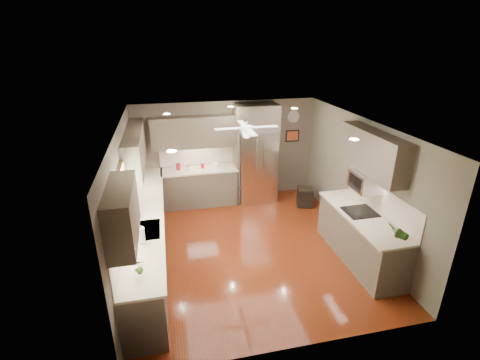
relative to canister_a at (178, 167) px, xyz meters
name	(u,v)px	position (x,y,z in m)	size (l,w,h in m)	color
floor	(249,247)	(1.22, -2.25, -1.02)	(5.00, 5.00, 0.00)	#4B200A
ceiling	(251,125)	(1.22, -2.25, 1.48)	(5.00, 5.00, 0.00)	white
wall_back	(226,151)	(1.22, 0.25, 0.23)	(4.50, 4.50, 0.00)	brown
wall_front	(299,272)	(1.22, -4.75, 0.23)	(4.50, 4.50, 0.00)	brown
wall_left	(125,202)	(-1.03, -2.25, 0.23)	(5.00, 5.00, 0.00)	brown
wall_right	(359,181)	(3.47, -2.25, 0.23)	(5.00, 5.00, 0.00)	brown
canister_a	(178,167)	(0.00, 0.00, 0.00)	(0.11, 0.11, 0.17)	maroon
canister_b	(188,167)	(0.23, -0.06, -0.01)	(0.08, 0.08, 0.13)	silver
canister_d	(202,166)	(0.58, 0.00, -0.02)	(0.08, 0.08, 0.13)	maroon
soap_bottle	(138,211)	(-0.84, -2.20, 0.01)	(0.08, 0.09, 0.19)	white
potted_plant_left	(138,267)	(-0.75, -3.97, 0.07)	(0.15, 0.10, 0.29)	#285117
potted_plant_right	(397,232)	(3.14, -3.98, 0.10)	(0.20, 0.16, 0.37)	#285117
bowl	(216,166)	(0.91, -0.01, -0.06)	(0.19, 0.19, 0.05)	beige
left_run	(147,234)	(-0.74, -2.10, -0.54)	(0.65, 4.70, 1.45)	#4B4236
back_run	(200,186)	(0.49, -0.04, -0.54)	(1.85, 0.65, 1.45)	#4B4236
uppers	(205,150)	(0.48, -1.54, 0.85)	(4.50, 4.70, 0.95)	#4B4236
window	(122,198)	(-1.00, -2.75, 0.53)	(0.05, 1.12, 0.92)	#BFF2B2
sink	(145,232)	(-0.71, -2.75, -0.11)	(0.50, 0.70, 0.32)	silver
refrigerator	(256,156)	(1.92, -0.09, 0.17)	(1.06, 0.75, 2.45)	silver
right_run	(360,236)	(3.15, -3.05, -0.54)	(0.70, 2.20, 1.45)	#4B4236
microwave	(365,181)	(3.24, -2.80, 0.46)	(0.43, 0.55, 0.34)	silver
ceiling_fan	(247,130)	(1.22, -1.95, 1.31)	(1.18, 1.18, 0.32)	white
recessed_lights	(243,120)	(1.18, -1.85, 1.47)	(2.84, 3.14, 0.01)	white
wall_clock	(293,117)	(2.97, 0.24, 1.03)	(0.30, 0.03, 0.30)	white
framed_print	(292,136)	(2.97, 0.23, 0.53)	(0.36, 0.03, 0.30)	black
stool	(305,197)	(3.02, -0.73, -0.78)	(0.46, 0.46, 0.46)	black
paper_towel	(141,235)	(-0.74, -3.15, 0.06)	(0.11, 0.11, 0.27)	white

